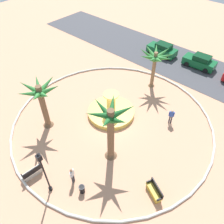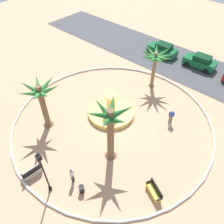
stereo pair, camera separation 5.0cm
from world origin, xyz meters
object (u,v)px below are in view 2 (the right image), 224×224
(fountain, at_px, (111,111))
(palm_tree_near_fountain, at_px, (41,97))
(lamppost, at_px, (43,170))
(person_cyclist_photo, at_px, (171,116))
(parked_car_leftmost, at_px, (163,50))
(palm_tree_mid_plaza, at_px, (156,59))
(trash_bin, at_px, (82,189))
(palm_tree_by_curb, at_px, (110,125))
(bench_east, at_px, (32,173))
(parked_car_second, at_px, (200,62))
(bench_west, at_px, (154,192))
(person_cyclist_helmet, at_px, (72,175))

(fountain, distance_m, palm_tree_near_fountain, 6.93)
(lamppost, bearing_deg, person_cyclist_photo, 75.99)
(person_cyclist_photo, xyz_separation_m, parked_car_leftmost, (-7.75, 10.58, -0.16))
(palm_tree_mid_plaza, height_order, trash_bin, palm_tree_mid_plaza)
(palm_tree_by_curb, bearing_deg, person_cyclist_photo, 75.57)
(bench_east, xyz_separation_m, parked_car_second, (2.47, 23.19, 0.43))
(bench_west, xyz_separation_m, lamppost, (-5.94, -4.85, 2.25))
(fountain, distance_m, lamppost, 9.59)
(bench_east, bearing_deg, trash_bin, 22.67)
(palm_tree_by_curb, height_order, trash_bin, palm_tree_by_curb)
(palm_tree_mid_plaza, distance_m, parked_car_leftmost, 8.00)
(palm_tree_by_curb, height_order, bench_east, palm_tree_by_curb)
(palm_tree_near_fountain, bearing_deg, person_cyclist_helmet, -20.60)
(palm_tree_mid_plaza, relative_size, person_cyclist_photo, 2.70)
(palm_tree_mid_plaza, height_order, person_cyclist_helmet, palm_tree_mid_plaza)
(palm_tree_near_fountain, bearing_deg, parked_car_second, 72.48)
(palm_tree_near_fountain, xyz_separation_m, trash_bin, (7.44, -2.50, -3.09))
(palm_tree_mid_plaza, xyz_separation_m, person_cyclist_photo, (4.69, -3.73, -2.62))
(fountain, relative_size, bench_east, 2.83)
(trash_bin, bearing_deg, bench_west, 39.89)
(bench_east, distance_m, parked_car_leftmost, 22.86)
(palm_tree_by_curb, height_order, person_cyclist_helmet, palm_tree_by_curb)
(bench_east, distance_m, person_cyclist_helmet, 3.32)
(palm_tree_mid_plaza, bearing_deg, parked_car_second, 73.43)
(trash_bin, bearing_deg, person_cyclist_photo, 84.07)
(lamppost, distance_m, trash_bin, 3.25)
(person_cyclist_photo, distance_m, parked_car_leftmost, 13.11)
(parked_car_leftmost, bearing_deg, trash_bin, -72.46)
(palm_tree_by_curb, distance_m, bench_east, 7.22)
(person_cyclist_photo, bearing_deg, palm_tree_by_curb, -104.43)
(bench_west, bearing_deg, person_cyclist_helmet, -147.85)
(palm_tree_mid_plaza, xyz_separation_m, trash_bin, (3.60, -14.22, -3.17))
(palm_tree_by_curb, height_order, lamppost, palm_tree_by_curb)
(palm_tree_by_curb, bearing_deg, parked_car_leftmost, 109.29)
(lamppost, height_order, parked_car_second, lamppost)
(person_cyclist_photo, relative_size, parked_car_leftmost, 0.42)
(bench_west, relative_size, person_cyclist_photo, 0.99)
(person_cyclist_photo, xyz_separation_m, parked_car_second, (-2.51, 11.08, -0.16))
(parked_car_leftmost, height_order, parked_car_second, same)
(bench_east, relative_size, person_cyclist_photo, 0.98)
(fountain, height_order, trash_bin, fountain)
(parked_car_leftmost, bearing_deg, palm_tree_mid_plaza, -65.97)
(trash_bin, height_order, person_cyclist_helmet, person_cyclist_helmet)
(fountain, relative_size, bench_west, 2.80)
(fountain, xyz_separation_m, palm_tree_mid_plaza, (0.37, 6.59, 3.21))
(bench_west, bearing_deg, parked_car_leftmost, 121.21)
(palm_tree_near_fountain, xyz_separation_m, palm_tree_by_curb, (6.81, 1.33, 0.30))
(fountain, relative_size, parked_car_leftmost, 1.15)
(palm_tree_mid_plaza, height_order, person_cyclist_photo, palm_tree_mid_plaza)
(palm_tree_by_curb, xyz_separation_m, trash_bin, (0.63, -3.83, -3.39))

